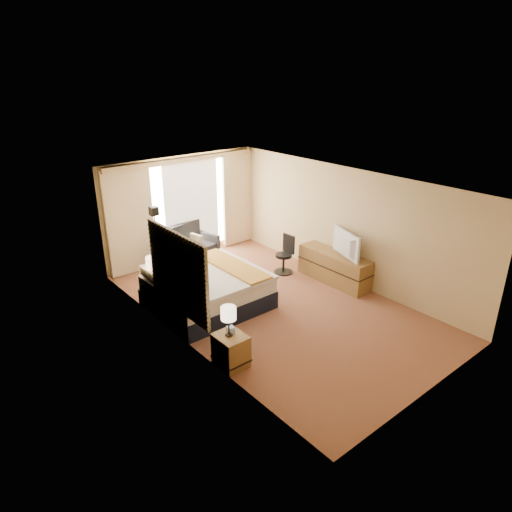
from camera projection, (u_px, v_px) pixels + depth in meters
floor at (274, 306)px, 9.41m from camera, size 4.20×7.00×0.02m
ceiling at (276, 182)px, 8.42m from camera, size 4.20×7.00×0.02m
wall_back at (182, 208)px, 11.41m from camera, size 4.20×0.02×2.60m
wall_front at (440, 317)px, 6.42m from camera, size 4.20×0.02×2.60m
wall_left at (182, 276)px, 7.68m from camera, size 0.02×7.00×2.60m
wall_right at (345, 225)px, 10.15m from camera, size 0.02×7.00×2.60m
headboard at (178, 273)px, 7.85m from camera, size 0.06×1.85×1.50m
nightstand_left at (231, 350)px, 7.46m from camera, size 0.45×0.52×0.55m
nightstand_right at (157, 295)px, 9.24m from camera, size 0.45×0.52×0.55m
media_dresser at (334, 267)px, 10.35m from camera, size 0.50×1.80×0.70m
window at (191, 206)px, 11.53m from camera, size 2.30×0.02×2.30m
curtains at (184, 205)px, 11.28m from camera, size 4.12×0.19×2.56m
bed at (207, 290)px, 9.25m from camera, size 2.14×1.95×1.04m
loveseat at (186, 252)px, 11.34m from camera, size 1.65×1.10×0.95m
floor_lamp at (156, 230)px, 9.89m from camera, size 0.23×0.23×1.81m
desk_chair at (285, 256)px, 10.82m from camera, size 0.45×0.45×0.92m
lamp_left at (228, 314)px, 7.19m from camera, size 0.25×0.25×0.53m
lamp_right at (153, 263)px, 8.91m from camera, size 0.28×0.28×0.59m
tissue_box at (230, 330)px, 7.43m from camera, size 0.13×0.13×0.10m
telephone at (163, 282)px, 9.12m from camera, size 0.21×0.18×0.07m
television at (342, 244)px, 9.92m from camera, size 0.44×0.99×0.58m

